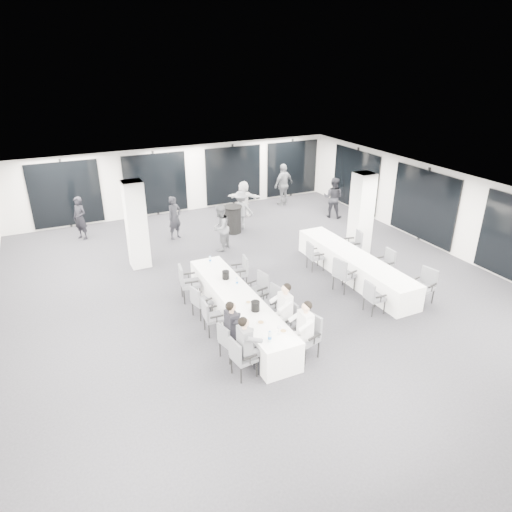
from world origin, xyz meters
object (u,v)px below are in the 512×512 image
Objects in this scene: banquet_table_main at (239,308)px; ice_bucket_near at (255,306)px; chair_main_right_second at (288,317)px; chair_side_left_near at (373,295)px; chair_side_right_near at (425,284)px; chair_main_left_fourth at (199,300)px; standing_guest_f at (244,196)px; ice_bucket_far at (226,275)px; chair_main_right_far at (241,270)px; chair_side_left_mid at (343,273)px; chair_main_left_far at (187,281)px; chair_main_right_near at (308,333)px; standing_guest_h at (333,195)px; standing_guest_a at (174,215)px; standing_guest_g at (80,215)px; chair_main_left_second at (229,339)px; standing_guest_b at (220,225)px; standing_guest_c at (241,207)px; chair_main_left_mid at (211,315)px; chair_main_left_near at (241,356)px; chair_side_left_far at (313,254)px; banquet_table_side at (353,266)px; chair_side_right_mid at (386,262)px; standing_guest_d at (284,182)px; chair_main_right_fourth at (259,287)px; chair_side_right_far at (354,243)px; cocktail_table at (233,219)px.

ice_bucket_near is at bearing -85.01° from banquet_table_main.
chair_side_left_near reaches higher than chair_main_right_second.
chair_main_left_fourth is at bearing 59.00° from chair_side_right_near.
ice_bucket_far is at bearing 94.72° from standing_guest_f.
chair_main_right_far is 2.93m from chair_side_left_mid.
chair_side_right_near is (1.66, -0.16, 0.05)m from chair_side_left_near.
chair_main_right_near is at bearing 33.25° from chair_main_left_far.
chair_main_left_far is 0.54× the size of standing_guest_h.
standing_guest_g is at bearing 129.42° from standing_guest_a.
chair_main_left_second is at bearing -121.54° from banquet_table_main.
chair_side_left_mid is 4.81m from standing_guest_b.
chair_main_left_mid is at bearing 80.99° from standing_guest_c.
chair_main_left_near is 2.66m from chair_main_left_fourth.
standing_guest_f is 0.94× the size of standing_guest_g.
standing_guest_a reaches higher than chair_main_right_far.
chair_main_left_mid is 1.00× the size of chair_side_left_near.
chair_main_right_near is (1.68, -3.63, -0.00)m from chair_main_left_far.
chair_main_left_second is 0.91× the size of chair_side_right_near.
standing_guest_b is 1.02× the size of standing_guest_g.
chair_main_right_second is 0.98× the size of chair_side_left_near.
chair_side_left_far reaches higher than banquet_table_main.
standing_guest_b is (-2.06, 5.67, 0.41)m from chair_side_left_near.
chair_side_left_far is at bearing 130.23° from banquet_table_side.
chair_main_left_fourth is at bearing 88.89° from chair_side_right_mid.
standing_guest_d is at bearing 149.36° from chair_side_left_mid.
ice_bucket_far is at bearing -0.39° from chair_main_right_near.
chair_main_left_near is 0.44× the size of standing_guest_d.
chair_side_left_near is at bearing -95.86° from chair_main_right_second.
chair_side_left_far is at bearing 15.57° from chair_side_right_near.
chair_side_right_mid is at bearing -104.51° from chair_main_right_fourth.
banquet_table_side is 1.40m from chair_side_right_far.
chair_main_left_near reaches higher than chair_side_left_near.
standing_guest_a is 2.06m from standing_guest_b.
chair_side_left_near is at bearing 165.13° from chair_side_right_far.
chair_side_right_far reaches higher than chair_main_left_second.
standing_guest_c is (0.47, 0.27, 0.32)m from cocktail_table.
banquet_table_main is 22.16× the size of ice_bucket_far.
chair_main_left_near is at bearing -112.27° from banquet_table_main.
chair_side_left_far is at bearing 50.45° from chair_side_right_mid.
standing_guest_b reaches higher than ice_bucket_near.
chair_side_right_mid is (0.83, -0.48, 0.16)m from banquet_table_side.
standing_guest_d reaches higher than chair_main_left_second.
standing_guest_c is (-2.20, 4.30, 0.28)m from chair_side_right_far.
banquet_table_side is 4.86× the size of chair_main_right_near.
standing_guest_a is at bearing 176.10° from chair_main_left_far.
banquet_table_main is 2.20m from chair_main_left_near.
cocktail_table reaches higher than banquet_table_main.
banquet_table_side is at bearing 124.63° from standing_guest_c.
chair_main_left_fourth is at bearing 172.16° from chair_main_left_near.
chair_main_left_mid is 0.53× the size of standing_guest_c.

